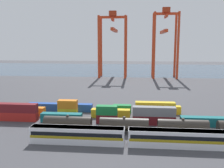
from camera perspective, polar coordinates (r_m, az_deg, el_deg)
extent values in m
plane|color=#424247|center=(119.32, 6.86, -2.06)|extent=(420.00, 420.00, 0.00)
cube|color=#384C60|center=(227.72, 6.23, 3.29)|extent=(400.00, 110.00, 0.01)
cube|color=silver|center=(60.83, -7.76, -11.25)|extent=(21.87, 3.10, 3.90)
cube|color=#9E8414|center=(60.86, -7.75, -11.33)|extent=(21.43, 3.14, 0.64)
cube|color=black|center=(60.60, -7.77, -10.64)|extent=(20.99, 3.13, 0.90)
cube|color=slate|center=(60.24, -7.79, -9.67)|extent=(21.65, 2.85, 0.36)
cube|color=silver|center=(60.07, 14.39, -11.73)|extent=(21.87, 3.10, 3.90)
cube|color=#9E8414|center=(60.10, 14.38, -11.81)|extent=(21.43, 3.14, 0.64)
cube|color=black|center=(59.83, 14.41, -11.11)|extent=(20.99, 3.13, 0.90)
cube|color=slate|center=(59.47, 14.46, -10.13)|extent=(21.65, 2.85, 0.36)
cube|color=#232326|center=(69.19, -9.79, -9.98)|extent=(12.46, 2.50, 1.10)
cylinder|color=#2D2823|center=(68.55, -9.84, -8.35)|extent=(12.46, 3.01, 3.01)
cylinder|color=#2D2823|center=(68.06, -9.87, -7.00)|extent=(0.70, 0.70, 0.36)
cube|color=#232326|center=(66.96, 2.69, -10.51)|extent=(12.46, 2.50, 1.10)
cylinder|color=#2D2823|center=(66.29, 2.70, -8.83)|extent=(12.46, 3.01, 3.01)
cylinder|color=#2D2823|center=(65.79, 2.71, -7.44)|extent=(0.70, 0.70, 0.36)
cube|color=#232326|center=(67.93, 15.43, -10.55)|extent=(12.46, 2.50, 1.10)
cylinder|color=#2D2823|center=(67.27, 15.50, -8.90)|extent=(12.46, 3.01, 3.01)
cylinder|color=#2D2823|center=(66.78, 15.57, -7.52)|extent=(0.70, 0.70, 0.36)
cube|color=#AD211C|center=(82.30, -20.29, -6.76)|extent=(12.10, 2.44, 2.60)
cube|color=maroon|center=(81.65, -20.39, -5.01)|extent=(12.10, 2.44, 2.60)
cube|color=#146066|center=(77.48, -11.19, -7.34)|extent=(12.10, 2.44, 2.60)
cube|color=maroon|center=(74.82, -1.15, -7.76)|extent=(6.04, 2.44, 2.60)
cube|color=#197538|center=(74.10, -1.15, -5.84)|extent=(6.04, 2.44, 2.60)
cube|color=maroon|center=(74.54, 9.31, -7.95)|extent=(12.10, 2.44, 2.60)
cube|color=slate|center=(73.82, 9.36, -6.02)|extent=(12.10, 2.44, 2.60)
cube|color=#146066|center=(76.66, 19.52, -7.88)|extent=(12.10, 2.44, 2.60)
cube|color=orange|center=(87.48, -18.56, -5.74)|extent=(12.10, 2.44, 2.60)
cube|color=gold|center=(82.92, -9.82, -6.20)|extent=(6.04, 2.44, 2.60)
cube|color=orange|center=(82.27, -9.87, -4.45)|extent=(6.04, 2.44, 2.60)
cube|color=gold|center=(80.46, -0.30, -6.54)|extent=(12.10, 2.44, 2.60)
cube|color=#AD211C|center=(80.30, 9.55, -6.70)|extent=(12.10, 2.44, 2.60)
cube|color=gold|center=(79.63, 9.60, -4.90)|extent=(12.10, 2.44, 2.60)
cube|color=#1C4299|center=(91.24, -14.58, -4.95)|extent=(12.10, 2.44, 2.60)
cube|color=#1C4299|center=(87.65, -6.41, -5.28)|extent=(6.04, 2.44, 2.60)
cube|color=#197538|center=(85.96, 2.26, -5.52)|extent=(6.04, 2.44, 2.60)
cube|color=gold|center=(86.27, 11.09, -5.63)|extent=(12.10, 2.44, 2.60)
cylinder|color=red|center=(168.88, -2.96, 8.21)|extent=(1.50, 1.50, 40.65)
cylinder|color=red|center=(167.23, 2.99, 8.20)|extent=(1.50, 1.50, 40.65)
cylinder|color=red|center=(179.32, -2.46, 8.27)|extent=(1.50, 1.50, 40.65)
cylinder|color=red|center=(177.77, 3.14, 8.26)|extent=(1.50, 1.50, 40.65)
cube|color=red|center=(173.87, 0.17, 14.69)|extent=(18.94, 1.20, 1.60)
cube|color=red|center=(173.73, 0.17, 14.17)|extent=(1.20, 12.15, 1.60)
cube|color=red|center=(186.06, 0.54, 11.93)|extent=(2.00, 36.67, 2.00)
cube|color=#9F2C14|center=(174.12, 0.17, 15.48)|extent=(4.80, 4.00, 3.20)
cylinder|color=red|center=(166.89, 9.41, 8.41)|extent=(1.50, 1.50, 42.50)
cylinder|color=red|center=(168.54, 14.53, 8.25)|extent=(1.50, 1.50, 42.50)
cylinder|color=red|center=(178.50, 9.16, 8.46)|extent=(1.50, 1.50, 42.50)
cylinder|color=red|center=(180.05, 13.95, 8.31)|extent=(1.50, 1.50, 42.50)
cube|color=red|center=(174.32, 11.99, 15.10)|extent=(16.52, 1.20, 1.60)
cube|color=red|center=(174.16, 11.98, 14.58)|extent=(1.20, 13.24, 1.60)
cube|color=red|center=(186.14, 11.44, 11.38)|extent=(2.00, 36.35, 2.00)
cube|color=#9F2C14|center=(174.59, 12.02, 15.88)|extent=(4.80, 4.00, 3.20)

